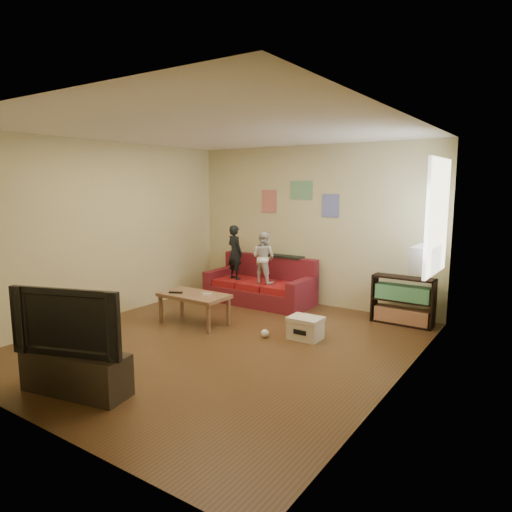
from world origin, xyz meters
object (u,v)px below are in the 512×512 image
Objects in this scene: child_b at (264,257)px; tv_stand at (76,372)px; coffee_table at (194,298)px; file_box at (305,328)px; sofa at (261,287)px; bookshelf at (403,303)px; television at (73,319)px; child_a at (235,252)px.

child_b is 0.78× the size of tv_stand.
child_b is 1.55m from coffee_table.
file_box is at bearing 11.02° from coffee_table.
child_b is at bearing 141.08° from file_box.
coffee_table reaches higher than file_box.
bookshelf is (2.43, 0.09, 0.04)m from sofa.
television is (0.54, -2.36, 0.36)m from coffee_table.
bookshelf is 1.65m from file_box.
bookshelf reaches higher than file_box.
sofa reaches higher than bookshelf.
coffee_table is at bearing 81.85° from child_b.
bookshelf reaches higher than tv_stand.
bookshelf is at bearing -171.23° from child_b.
child_a is 3.92m from television.
television is (0.00, 0.00, 0.54)m from tv_stand.
sofa is 2.44m from bookshelf.
television is (0.26, -3.82, -0.08)m from child_b.
television is (-2.02, -4.08, 0.43)m from bookshelf.
tv_stand is at bearing -77.21° from coffee_table.
sofa is 1.83× the size of coffee_table.
sofa is at bearing -45.53° from child_b.
bookshelf is 4.57m from television.
child_a is (-0.45, -0.16, 0.59)m from sofa.
bookshelf is (2.56, 1.72, -0.08)m from coffee_table.
child_b reaches higher than sofa.
child_a reaches higher than tv_stand.
sofa is 2.03m from file_box.
child_b reaches higher than television.
television reaches higher than sofa.
tv_stand is at bearing -113.04° from file_box.
child_a is 2.95m from bookshelf.
bookshelf is 4.55m from tv_stand.
bookshelf is at bearing 2.18° from sofa.
coffee_table is 2.42m from tv_stand.
tv_stand is (0.41, -3.98, -0.07)m from sofa.
file_box is at bearing 47.39° from television.
file_box is at bearing -39.90° from sofa.
sofa reaches higher than file_box.
child_b reaches higher than bookshelf.
child_b is 0.76× the size of television.
tv_stand is (-1.14, -2.68, 0.06)m from file_box.
bookshelf is at bearing 33.90° from coffee_table.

